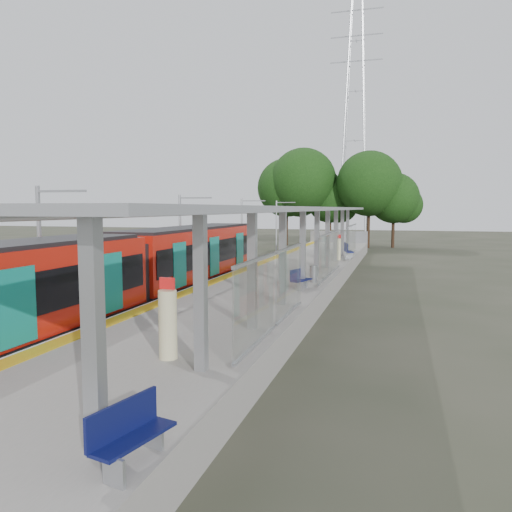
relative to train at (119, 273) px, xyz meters
The scene contains 16 objects.
ground 10.53m from the train, 64.18° to the right, with size 200.00×200.00×0.00m, color #474438.
trackbed 10.87m from the train, 90.00° to the left, with size 3.00×70.00×0.24m, color #59544C.
platform 11.71m from the train, 67.20° to the left, with size 6.00×50.00×1.00m, color gray.
tactile_strip 10.93m from the train, 79.68° to the left, with size 0.60×50.00×0.02m, color gold.
end_fence 35.94m from the train, 82.81° to the left, with size 6.00×0.10×1.20m, color #9EA0A5.
train is the anchor object (origin of this frame).
canopy 9.45m from the train, 48.44° to the left, with size 3.27×38.00×3.66m.
pylon 66.01m from the train, 86.86° to the left, with size 8.00×4.00×38.00m, color #9EA0A5, non-canonical shape.
tree_cluster 42.98m from the train, 86.70° to the left, with size 19.32×8.70×11.80m.
catenary_masts 9.89m from the train, 100.03° to the left, with size 2.08×48.16×5.40m.
bench_near 13.47m from the train, 58.08° to the right, with size 0.72×1.41×0.92m.
bench_mid 7.82m from the train, 34.23° to the left, with size 0.80×1.38×0.91m.
bench_far 20.27m from the train, 69.47° to the left, with size 0.86×1.67×1.10m.
info_pillar_near 8.62m from the train, 51.17° to the right, with size 0.44×0.44×1.96m.
info_pillar_far 18.67m from the train, 69.33° to the left, with size 0.40×0.40×1.77m.
litter_bin 9.43m from the train, 44.74° to the left, with size 0.39×0.39×0.80m, color #9EA0A5.
Camera 1 is at (6.17, -8.07, 4.60)m, focal length 35.00 mm.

